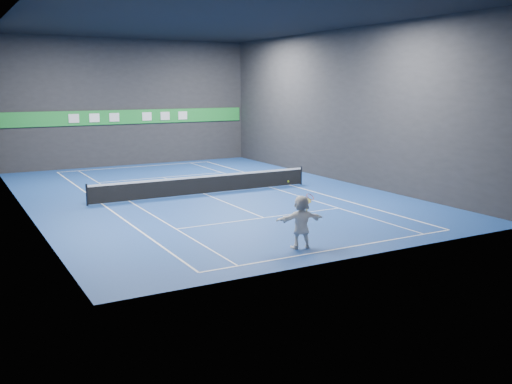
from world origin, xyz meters
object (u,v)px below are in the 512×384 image
player (301,222)px  tennis_ball (288,181)px  tennis_net (204,184)px  tennis_racket (310,199)px

player → tennis_ball: size_ratio=27.34×
tennis_net → tennis_racket: tennis_racket is taller
player → tennis_racket: (0.38, 0.05, 0.79)m
player → tennis_net: bearing=-84.7°
tennis_racket → tennis_net: bearing=85.8°
tennis_net → tennis_racket: (-0.80, -11.08, 1.22)m
tennis_net → player: bearing=-96.1°
tennis_net → tennis_racket: size_ratio=17.92×
player → tennis_racket: size_ratio=2.77×
tennis_ball → tennis_racket: tennis_ball is taller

